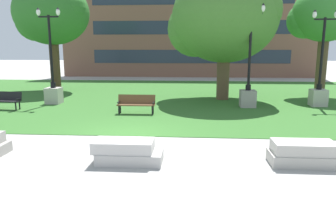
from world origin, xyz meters
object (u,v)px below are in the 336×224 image
object	(u,v)px
concrete_block_left	(127,152)
lamp_post_right	(248,87)
lamp_post_center	(53,85)
park_bench_near_left	(136,103)
lamp_post_left	(319,87)
concrete_block_right	(303,154)
park_bench_near_right	(4,99)

from	to	relation	value
concrete_block_left	lamp_post_right	bearing A→B (deg)	61.89
lamp_post_center	lamp_post_right	bearing A→B (deg)	-1.82
lamp_post_right	concrete_block_left	bearing A→B (deg)	-118.11
concrete_block_left	lamp_post_center	distance (m)	11.09
lamp_post_right	lamp_post_center	world-z (taller)	lamp_post_right
concrete_block_left	park_bench_near_left	world-z (taller)	park_bench_near_left
concrete_block_left	lamp_post_left	world-z (taller)	lamp_post_left
concrete_block_right	lamp_post_left	bearing A→B (deg)	67.83
lamp_post_left	park_bench_near_right	bearing A→B (deg)	-172.58
concrete_block_left	lamp_post_left	xyz separation A→B (m)	(8.65, 9.53, 0.74)
park_bench_near_left	lamp_post_left	size ratio (longest dim) A/B	0.36
lamp_post_center	lamp_post_left	bearing A→B (deg)	0.99
park_bench_near_left	lamp_post_center	size ratio (longest dim) A/B	0.34
concrete_block_left	lamp_post_center	world-z (taller)	lamp_post_center
concrete_block_right	lamp_post_center	size ratio (longest dim) A/B	0.34
park_bench_near_right	lamp_post_left	size ratio (longest dim) A/B	0.36
concrete_block_left	park_bench_near_right	distance (m)	10.78
lamp_post_right	lamp_post_center	size ratio (longest dim) A/B	1.01
concrete_block_right	lamp_post_left	distance (m)	10.12
lamp_post_right	lamp_post_left	world-z (taller)	lamp_post_right
park_bench_near_left	lamp_post_right	distance (m)	6.08
lamp_post_center	concrete_block_right	bearing A→B (deg)	-39.90
lamp_post_center	park_bench_near_right	bearing A→B (deg)	-133.90
concrete_block_left	lamp_post_right	size ratio (longest dim) A/B	0.36
concrete_block_right	lamp_post_right	size ratio (longest dim) A/B	0.34
park_bench_near_left	lamp_post_center	bearing A→B (deg)	153.81
park_bench_near_right	lamp_post_left	distance (m)	16.65
park_bench_near_left	lamp_post_right	size ratio (longest dim) A/B	0.34
lamp_post_left	lamp_post_right	bearing A→B (deg)	-171.25
park_bench_near_right	lamp_post_right	world-z (taller)	lamp_post_right
concrete_block_left	lamp_post_center	size ratio (longest dim) A/B	0.36
concrete_block_left	park_bench_near_right	xyz separation A→B (m)	(-7.85, 7.38, 0.23)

